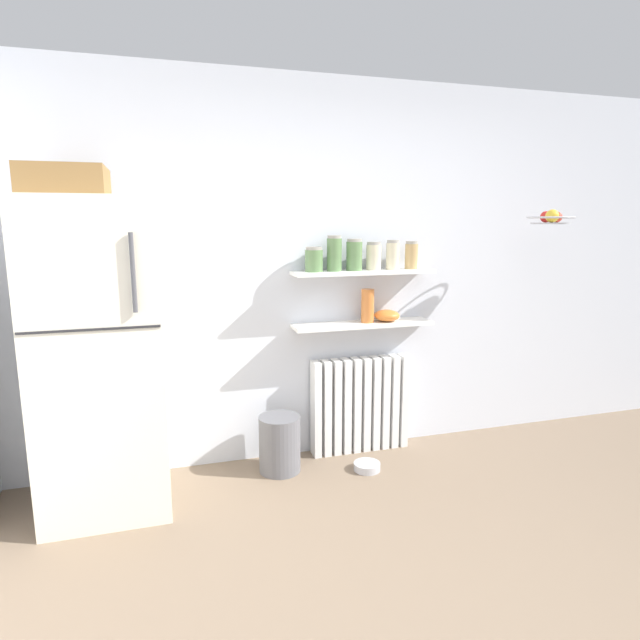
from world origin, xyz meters
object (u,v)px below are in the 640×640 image
at_px(trash_bin, 280,444).
at_px(hanging_fruit_basket, 551,218).
at_px(storage_jar_2, 354,255).
at_px(storage_jar_3, 374,256).
at_px(storage_jar_4, 393,255).
at_px(storage_jar_5, 411,255).
at_px(vase, 368,306).
at_px(pet_food_bowl, 367,466).
at_px(refrigerator, 100,352).
at_px(storage_jar_0, 314,260).
at_px(storage_jar_1, 334,254).
at_px(shelf_bowl, 387,316).
at_px(radiator, 360,405).

bearing_deg(trash_bin, hanging_fruit_basket, -5.34).
height_order(storage_jar_2, storage_jar_3, storage_jar_2).
xyz_separation_m(storage_jar_4, storage_jar_5, (0.14, 0.00, -0.00)).
bearing_deg(vase, storage_jar_3, -0.00).
height_order(storage_jar_3, pet_food_bowl, storage_jar_3).
xyz_separation_m(refrigerator, storage_jar_3, (1.76, 0.23, 0.49)).
xyz_separation_m(storage_jar_0, storage_jar_2, (0.28, 0.00, 0.02)).
height_order(refrigerator, storage_jar_5, refrigerator).
relative_size(storage_jar_5, vase, 0.83).
bearing_deg(storage_jar_1, storage_jar_3, -0.00).
height_order(refrigerator, trash_bin, refrigerator).
bearing_deg(storage_jar_0, storage_jar_5, 0.00).
relative_size(trash_bin, pet_food_bowl, 2.11).
distance_m(vase, shelf_bowl, 0.17).
height_order(storage_jar_1, hanging_fruit_basket, hanging_fruit_basket).
distance_m(storage_jar_3, trash_bin, 1.42).
relative_size(storage_jar_3, pet_food_bowl, 1.06).
bearing_deg(hanging_fruit_basket, storage_jar_1, 168.25).
distance_m(storage_jar_5, hanging_fruit_basket, 0.98).
height_order(storage_jar_3, hanging_fruit_basket, hanging_fruit_basket).
relative_size(storage_jar_3, hanging_fruit_basket, 0.61).
bearing_deg(radiator, storage_jar_3, -22.84).
bearing_deg(vase, hanging_fruit_basket, -14.04).
bearing_deg(storage_jar_0, storage_jar_2, 0.00).
bearing_deg(trash_bin, vase, 10.90).
xyz_separation_m(storage_jar_1, shelf_bowl, (0.39, 0.00, -0.44)).
bearing_deg(storage_jar_4, storage_jar_2, 180.00).
xyz_separation_m(refrigerator, storage_jar_1, (1.48, 0.23, 0.51)).
bearing_deg(storage_jar_0, storage_jar_1, 0.00).
bearing_deg(radiator, refrigerator, -171.11).
distance_m(storage_jar_1, hanging_fruit_basket, 1.51).
distance_m(storage_jar_5, vase, 0.47).
xyz_separation_m(radiator, storage_jar_3, (0.07, -0.03, 1.07)).
bearing_deg(shelf_bowl, radiator, 170.51).
bearing_deg(storage_jar_3, shelf_bowl, 0.00).
relative_size(refrigerator, vase, 8.31).
xyz_separation_m(storage_jar_1, storage_jar_4, (0.43, -0.00, -0.02)).
bearing_deg(refrigerator, storage_jar_3, 7.58).
bearing_deg(storage_jar_3, radiator, 157.16).
bearing_deg(storage_jar_4, pet_food_bowl, -134.23).
xyz_separation_m(radiator, storage_jar_2, (-0.07, -0.03, 1.08)).
bearing_deg(trash_bin, radiator, 14.03).
xyz_separation_m(radiator, storage_jar_1, (-0.21, -0.03, 1.09)).
xyz_separation_m(vase, hanging_fruit_basket, (1.22, -0.30, 0.60)).
distance_m(storage_jar_5, pet_food_bowl, 1.49).
distance_m(storage_jar_3, storage_jar_4, 0.14).
bearing_deg(storage_jar_1, pet_food_bowl, -63.80).
relative_size(refrigerator, storage_jar_4, 9.54).
xyz_separation_m(storage_jar_2, trash_bin, (-0.56, -0.13, -1.24)).
distance_m(pet_food_bowl, hanging_fruit_basket, 2.11).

